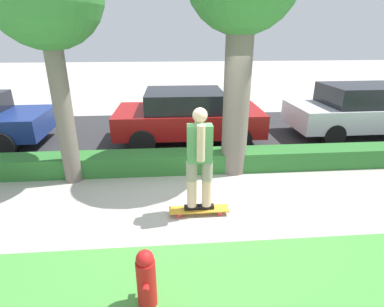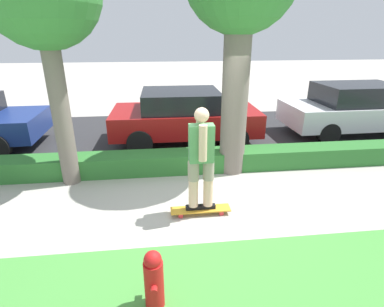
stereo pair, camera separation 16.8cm
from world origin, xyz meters
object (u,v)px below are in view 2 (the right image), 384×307
object	(u,v)px
parked_car_middle	(184,115)
fire_hydrant	(154,279)
skater_person	(201,158)
skateboard	(200,210)
parked_car_rear	(358,109)

from	to	relation	value
parked_car_middle	fire_hydrant	world-z (taller)	parked_car_middle
skater_person	parked_car_middle	bearing A→B (deg)	89.02
fire_hydrant	skateboard	bearing A→B (deg)	66.57
skateboard	fire_hydrant	distance (m)	1.98
skater_person	parked_car_middle	xyz separation A→B (m)	(0.06, 3.77, -0.28)
parked_car_middle	fire_hydrant	xyz separation A→B (m)	(-0.84, -5.56, -0.39)
skateboard	fire_hydrant	size ratio (longest dim) A/B	1.37
skateboard	parked_car_middle	size ratio (longest dim) A/B	0.25
skateboard	fire_hydrant	world-z (taller)	fire_hydrant
parked_car_rear	fire_hydrant	distance (m)	8.41
skater_person	parked_car_rear	xyz separation A→B (m)	(5.38, 3.92, -0.26)
skater_person	parked_car_rear	world-z (taller)	skater_person
parked_car_rear	fire_hydrant	xyz separation A→B (m)	(-6.16, -5.71, -0.40)
parked_car_rear	fire_hydrant	bearing A→B (deg)	-138.05
parked_car_middle	parked_car_rear	bearing A→B (deg)	2.37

